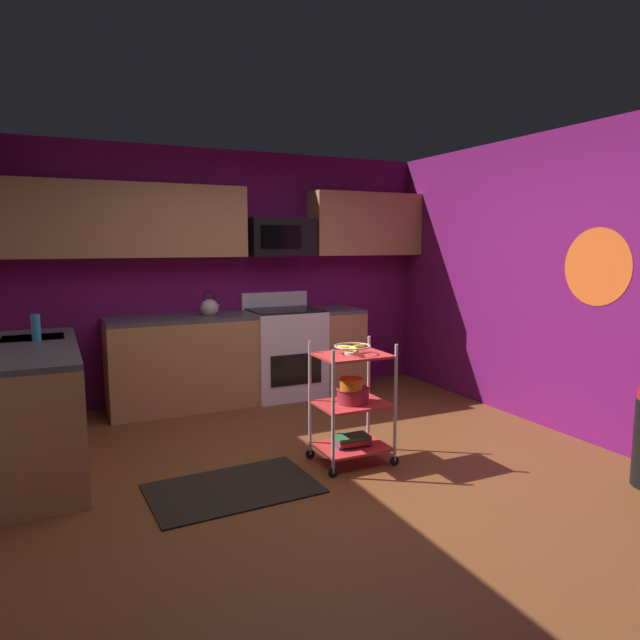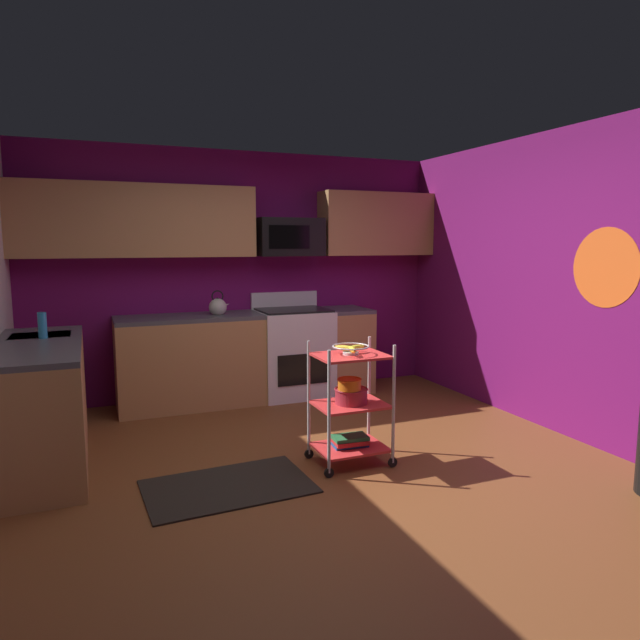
# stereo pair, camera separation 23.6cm
# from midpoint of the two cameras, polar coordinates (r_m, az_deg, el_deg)

# --- Properties ---
(floor) EXTENTS (4.40, 4.80, 0.04)m
(floor) POSITION_cam_midpoint_polar(r_m,az_deg,el_deg) (4.25, -0.49, -15.29)
(floor) COLOR brown
(floor) RESTS_ON ground
(wall_back) EXTENTS (4.52, 0.06, 2.60)m
(wall_back) POSITION_cam_midpoint_polar(r_m,az_deg,el_deg) (6.21, -9.99, 4.48)
(wall_back) COLOR #6B1156
(wall_back) RESTS_ON ground
(wall_right) EXTENTS (0.06, 4.80, 2.60)m
(wall_right) POSITION_cam_midpoint_polar(r_m,az_deg,el_deg) (5.26, 22.16, 3.45)
(wall_right) COLOR #6B1156
(wall_right) RESTS_ON ground
(wall_flower_decal) EXTENTS (0.00, 0.63, 0.63)m
(wall_flower_decal) POSITION_cam_midpoint_polar(r_m,az_deg,el_deg) (5.01, 24.76, 4.84)
(wall_flower_decal) COLOR #E5591E
(counter_run) EXTENTS (3.53, 2.28, 0.92)m
(counter_run) POSITION_cam_midpoint_polar(r_m,az_deg,el_deg) (5.41, -15.26, -5.11)
(counter_run) COLOR #B27F4C
(counter_run) RESTS_ON ground
(oven_range) EXTENTS (0.76, 0.65, 1.10)m
(oven_range) POSITION_cam_midpoint_polar(r_m,az_deg,el_deg) (6.15, -4.68, -3.19)
(oven_range) COLOR white
(oven_range) RESTS_ON ground
(upper_cabinets) EXTENTS (4.40, 0.33, 0.70)m
(upper_cabinets) POSITION_cam_midpoint_polar(r_m,az_deg,el_deg) (5.99, -10.61, 9.61)
(upper_cabinets) COLOR #B27F4C
(microwave) EXTENTS (0.70, 0.39, 0.40)m
(microwave) POSITION_cam_midpoint_polar(r_m,az_deg,el_deg) (6.13, -5.16, 8.26)
(microwave) COLOR black
(rolling_cart) EXTENTS (0.58, 0.42, 0.91)m
(rolling_cart) POSITION_cam_midpoint_polar(r_m,az_deg,el_deg) (4.28, 1.63, -8.39)
(rolling_cart) COLOR silver
(rolling_cart) RESTS_ON ground
(fruit_bowl) EXTENTS (0.27, 0.27, 0.07)m
(fruit_bowl) POSITION_cam_midpoint_polar(r_m,az_deg,el_deg) (4.18, 1.65, -2.81)
(fruit_bowl) COLOR silver
(fruit_bowl) RESTS_ON rolling_cart
(mixing_bowl_large) EXTENTS (0.25, 0.25, 0.11)m
(mixing_bowl_large) POSITION_cam_midpoint_polar(r_m,az_deg,el_deg) (4.27, 1.71, -7.52)
(mixing_bowl_large) COLOR maroon
(mixing_bowl_large) RESTS_ON rolling_cart
(mixing_bowl_small) EXTENTS (0.18, 0.18, 0.08)m
(mixing_bowl_small) POSITION_cam_midpoint_polar(r_m,az_deg,el_deg) (4.20, 1.55, -6.36)
(mixing_bowl_small) COLOR orange
(mixing_bowl_small) RESTS_ON rolling_cart
(book_stack) EXTENTS (0.27, 0.19, 0.08)m
(book_stack) POSITION_cam_midpoint_polar(r_m,az_deg,el_deg) (4.37, 1.61, -11.94)
(book_stack) COLOR #1E4C8C
(book_stack) RESTS_ON rolling_cart
(kettle) EXTENTS (0.21, 0.18, 0.26)m
(kettle) POSITION_cam_midpoint_polar(r_m,az_deg,el_deg) (5.83, -12.14, 1.22)
(kettle) COLOR beige
(kettle) RESTS_ON counter_run
(dish_soap_bottle) EXTENTS (0.06, 0.06, 0.20)m
(dish_soap_bottle) POSITION_cam_midpoint_polar(r_m,az_deg,el_deg) (4.75, -27.84, -0.68)
(dish_soap_bottle) COLOR #2D8CBF
(dish_soap_bottle) RESTS_ON counter_run
(floor_rug) EXTENTS (1.13, 0.75, 0.01)m
(floor_rug) POSITION_cam_midpoint_polar(r_m,az_deg,el_deg) (4.04, -10.43, -16.27)
(floor_rug) COLOR black
(floor_rug) RESTS_ON ground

